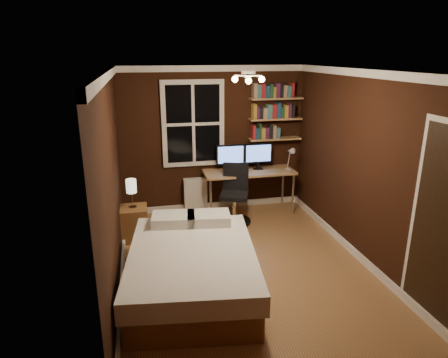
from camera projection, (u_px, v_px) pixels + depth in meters
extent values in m
plane|color=brown|center=(243.00, 263.00, 5.34)|extent=(4.20, 4.20, 0.00)
cube|color=black|center=(213.00, 140.00, 6.92)|extent=(3.20, 0.04, 2.50)
cube|color=black|center=(112.00, 183.00, 4.64)|extent=(0.04, 4.20, 2.50)
cube|color=black|center=(361.00, 167.00, 5.29)|extent=(0.04, 4.20, 2.50)
cube|color=white|center=(246.00, 70.00, 4.59)|extent=(3.20, 4.20, 0.02)
cube|color=white|center=(193.00, 124.00, 6.73)|extent=(1.06, 0.06, 1.46)
cube|color=#A97A52|center=(275.00, 139.00, 7.03)|extent=(0.92, 0.22, 0.03)
cube|color=#A97A52|center=(275.00, 119.00, 6.92)|extent=(0.92, 0.22, 0.03)
cube|color=#A97A52|center=(276.00, 98.00, 6.82)|extent=(0.92, 0.22, 0.03)
cube|color=brown|center=(193.00, 280.00, 4.68)|extent=(1.57, 2.07, 0.31)
cube|color=white|center=(192.00, 259.00, 4.60)|extent=(1.66, 2.14, 0.23)
cube|color=silver|center=(173.00, 219.00, 5.23)|extent=(0.60, 0.45, 0.13)
cube|color=silver|center=(209.00, 218.00, 5.27)|extent=(0.60, 0.45, 0.13)
cube|color=brown|center=(134.00, 223.00, 5.97)|extent=(0.41, 0.41, 0.51)
cube|color=silver|center=(195.00, 195.00, 7.03)|extent=(0.40, 0.14, 0.60)
cube|color=#A97A52|center=(249.00, 172.00, 6.90)|extent=(1.57, 0.59, 0.04)
cylinder|color=beige|center=(211.00, 200.00, 6.63)|extent=(0.04, 0.04, 0.71)
cylinder|color=beige|center=(293.00, 194.00, 6.92)|extent=(0.04, 0.04, 0.71)
cylinder|color=beige|center=(206.00, 190.00, 7.10)|extent=(0.04, 0.04, 0.71)
cylinder|color=beige|center=(283.00, 185.00, 7.40)|extent=(0.04, 0.04, 0.71)
cylinder|color=black|center=(234.00, 221.00, 6.62)|extent=(0.54, 0.54, 0.05)
cylinder|color=silver|center=(234.00, 209.00, 6.55)|extent=(0.06, 0.06, 0.40)
cube|color=black|center=(234.00, 195.00, 6.48)|extent=(0.56, 0.56, 0.07)
cube|color=black|center=(236.00, 176.00, 6.58)|extent=(0.41, 0.19, 0.46)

